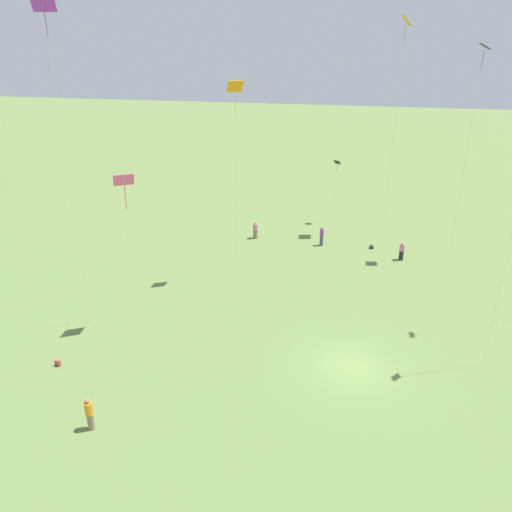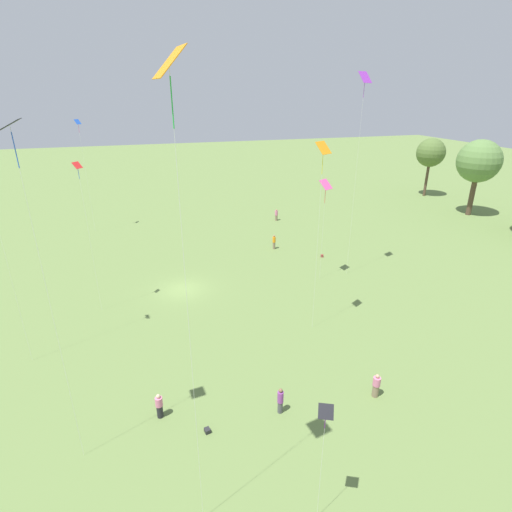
# 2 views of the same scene
# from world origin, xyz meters

# --- Properties ---
(ground_plane) EXTENTS (240.00, 240.00, 0.00)m
(ground_plane) POSITION_xyz_m (0.00, 0.00, 0.00)
(ground_plane) COLOR olive
(tree_0) EXTENTS (4.98, 4.98, 10.30)m
(tree_0) POSITION_xyz_m (-24.95, 47.63, 7.76)
(tree_0) COLOR brown
(tree_0) RESTS_ON ground_plane
(tree_1) EXTENTS (6.30, 6.30, 11.42)m
(tree_1) POSITION_xyz_m (-12.59, 46.06, 8.20)
(tree_1) COLOR brown
(tree_1) RESTS_ON ground_plane
(person_0) EXTENTS (0.51, 0.51, 1.65)m
(person_0) POSITION_xyz_m (16.13, -3.47, 0.81)
(person_0) COLOR #232328
(person_0) RESTS_ON ground_plane
(person_1) EXTENTS (0.51, 0.51, 1.75)m
(person_1) POSITION_xyz_m (17.88, 3.44, 0.88)
(person_1) COLOR #4C4C51
(person_1) RESTS_ON ground_plane
(person_2) EXTENTS (0.51, 0.51, 1.79)m
(person_2) POSITION_xyz_m (-7.65, 12.07, 0.89)
(person_2) COLOR #847056
(person_2) RESTS_ON ground_plane
(person_3) EXTENTS (0.66, 0.66, 1.66)m
(person_3) POSITION_xyz_m (18.35, 9.66, 0.81)
(person_3) COLOR #847056
(person_3) RESTS_ON ground_plane
(person_4) EXTENTS (0.50, 0.50, 1.74)m
(person_4) POSITION_xyz_m (-18.53, 16.29, 0.85)
(person_4) COLOR #847056
(person_4) RESTS_ON ground_plane
(kite_0) EXTENTS (1.25, 0.93, 19.03)m
(kite_0) POSITION_xyz_m (22.92, -2.12, 17.86)
(kite_0) COLOR orange
(kite_0) RESTS_ON ground_plane
(kite_1) EXTENTS (1.33, 1.45, 10.20)m
(kite_1) POSITION_xyz_m (1.62, 13.80, 9.53)
(kite_1) COLOR #E54C99
(kite_1) RESTS_ON ground_plane
(kite_2) EXTENTS (1.14, 1.27, 14.71)m
(kite_2) POSITION_xyz_m (9.89, 9.19, 13.76)
(kite_2) COLOR orange
(kite_2) RESTS_ON ground_plane
(kite_3) EXTENTS (0.68, 0.75, 6.38)m
(kite_3) POSITION_xyz_m (24.38, 2.82, 5.86)
(kite_3) COLOR black
(kite_3) RESTS_ON ground_plane
(kite_4) EXTENTS (1.15, 1.40, 19.50)m
(kite_4) POSITION_xyz_m (1.33, 17.06, 18.31)
(kite_4) COLOR purple
(kite_4) RESTS_ON ground_plane
(kite_5) EXTENTS (0.92, 0.83, 16.93)m
(kite_5) POSITION_xyz_m (17.70, -7.58, 15.73)
(kite_5) COLOR black
(kite_5) RESTS_ON ground_plane
(kite_6) EXTENTS (0.77, 0.75, 12.88)m
(kite_6) POSITION_xyz_m (1.79, -7.42, 11.67)
(kite_6) COLOR red
(kite_6) RESTS_ON ground_plane
(kite_8) EXTENTS (0.85, 0.82, 14.66)m
(kite_8) POSITION_xyz_m (-21.27, -9.30, 13.37)
(kite_8) COLOR blue
(kite_8) RESTS_ON ground_plane
(picnic_bag_0) EXTENTS (0.40, 0.36, 0.26)m
(picnic_bag_0) POSITION_xyz_m (18.12, -1.02, 0.13)
(picnic_bag_0) COLOR #262628
(picnic_bag_0) RESTS_ON ground_plane
(picnic_bag_1) EXTENTS (0.24, 0.33, 0.34)m
(picnic_bag_1) POSITION_xyz_m (-3.48, 16.52, 0.17)
(picnic_bag_1) COLOR #933833
(picnic_bag_1) RESTS_ON ground_plane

